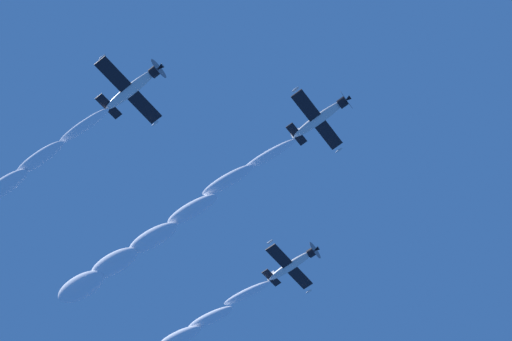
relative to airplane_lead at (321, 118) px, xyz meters
The scene contains 4 objects.
airplane_lead is the anchor object (origin of this frame).
airplane_left_wingman 18.50m from the airplane_lead, 117.73° to the right, with size 7.93×7.19×2.47m.
airplane_right_wingman 18.99m from the airplane_lead, 21.93° to the right, with size 7.92×7.18×2.57m.
smoke_trail_lead 24.43m from the airplane_lead, 70.97° to the right, with size 12.48×31.24×5.55m.
Camera 1 is at (19.75, 22.82, 2.18)m, focal length 44.41 mm.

